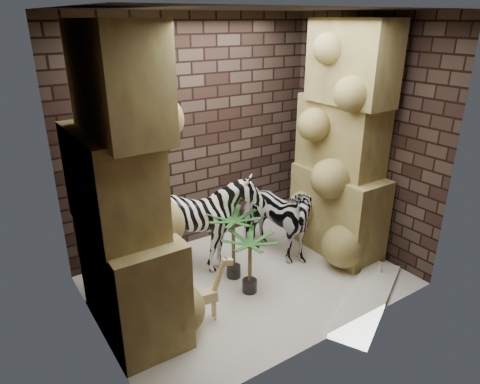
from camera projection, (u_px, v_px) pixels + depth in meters
floor at (249, 280)px, 5.16m from camera, size 3.50×3.50×0.00m
ceiling at (251, 9)px, 4.03m from camera, size 3.50×3.50×0.00m
wall_back at (194, 136)px, 5.56m from camera, size 3.50×0.00×3.50m
wall_front at (335, 200)px, 3.63m from camera, size 3.50×0.00×3.50m
wall_left at (83, 197)px, 3.69m from camera, size 0.00×3.00×3.00m
wall_right at (362, 138)px, 5.49m from camera, size 0.00×3.00×3.00m
rock_pillar_left at (122, 188)px, 3.87m from camera, size 0.68×1.30×3.00m
rock_pillar_right at (344, 142)px, 5.32m from camera, size 0.58×1.25×3.00m
zebra_right at (274, 213)px, 5.45m from camera, size 0.82×1.18×1.26m
zebra_left at (204, 227)px, 5.21m from camera, size 1.17×1.38×1.15m
giraffe_toy at (205, 291)px, 4.35m from camera, size 0.39×0.19×0.73m
palm_front at (233, 246)px, 5.08m from camera, size 0.36×0.36×0.84m
palm_back at (250, 264)px, 4.83m from camera, size 0.36×0.36×0.71m
surfboard at (367, 298)px, 4.80m from camera, size 1.64×1.10×0.05m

